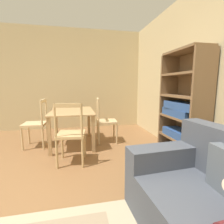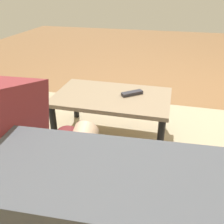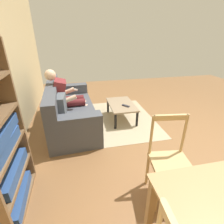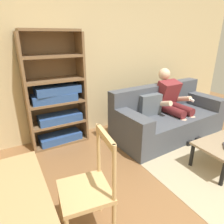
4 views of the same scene
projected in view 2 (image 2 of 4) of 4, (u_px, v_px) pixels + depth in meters
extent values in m
cube|color=#565E67|center=(128.00, 213.00, 0.66)|extent=(0.41, 0.16, 0.36)
cylinder|color=maroon|center=(52.00, 170.00, 0.97)|extent=(0.18, 0.45, 0.15)
cylinder|color=beige|center=(74.00, 182.00, 1.29)|extent=(0.11, 0.11, 0.40)
cube|color=black|center=(81.00, 193.00, 1.44)|extent=(0.11, 0.25, 0.08)
cylinder|color=maroon|center=(1.00, 163.00, 1.01)|extent=(0.18, 0.45, 0.15)
cylinder|color=beige|center=(35.00, 177.00, 1.33)|extent=(0.11, 0.11, 0.40)
cube|color=black|center=(45.00, 188.00, 1.47)|extent=(0.11, 0.25, 0.08)
cylinder|color=beige|center=(74.00, 169.00, 0.79)|extent=(0.11, 0.36, 0.19)
cube|color=gray|center=(112.00, 97.00, 1.90)|extent=(0.88, 0.53, 0.03)
cylinder|color=black|center=(164.00, 111.00, 2.09)|extent=(0.05, 0.05, 0.33)
cylinder|color=black|center=(76.00, 101.00, 2.26)|extent=(0.05, 0.05, 0.33)
cylinder|color=black|center=(160.00, 140.00, 1.70)|extent=(0.05, 0.05, 0.33)
cylinder|color=black|center=(54.00, 126.00, 1.87)|extent=(0.05, 0.05, 0.33)
cube|color=#2D2D38|center=(132.00, 93.00, 1.90)|extent=(0.16, 0.15, 0.02)
cube|color=tan|center=(112.00, 135.00, 2.06)|extent=(2.00, 1.41, 0.01)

